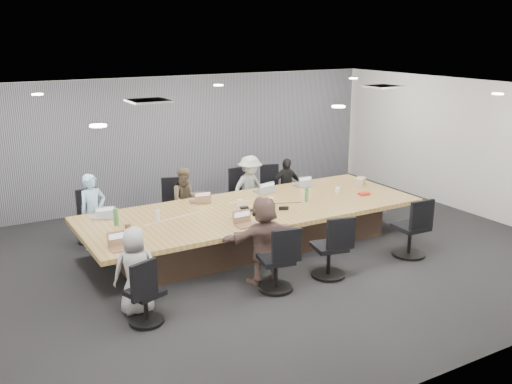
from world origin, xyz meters
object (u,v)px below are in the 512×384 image
chair_0 (90,223)px  snack_packet (364,194)px  person_5 (264,240)px  person_3 (286,186)px  chair_7 (410,232)px  laptop_5 (246,225)px  bottle_green_right (307,195)px  bottle_clear (158,216)px  chair_4 (145,298)px  laptop_1 (198,201)px  person_0 (93,212)px  laptop_2 (264,191)px  chair_5 (276,264)px  person_1 (186,200)px  chair_3 (277,193)px  laptop_4 (123,249)px  bottle_green_left (116,217)px  stapler (284,208)px  person_2 (250,188)px  chair_6 (329,252)px  laptop_3 (301,185)px  conference_table (253,226)px  laptop_0 (101,217)px  canvas_bag (360,182)px  chair_1 (180,209)px  person_4 (136,271)px  chair_2 (242,198)px

chair_0 → snack_packet: (4.70, -2.04, 0.40)m
person_5 → person_3: bearing=-126.3°
chair_7 → laptop_5: (-2.70, 0.90, 0.31)m
person_3 → snack_packet: (0.67, -1.69, 0.16)m
bottle_green_right → bottle_clear: 2.78m
chair_4 → laptop_1: laptop_1 is taller
person_0 → laptop_2: 3.21m
chair_5 → person_1: bearing=104.0°
chair_3 → laptop_1: 2.46m
laptop_4 → bottle_green_left: bottle_green_left is taller
chair_3 → stapler: 2.42m
person_2 → bottle_green_left: 3.25m
chair_6 → bottle_green_right: bearing=80.1°
laptop_3 → bottle_green_left: bearing=11.7°
person_1 → stapler: (1.10, -1.73, 0.14)m
chair_7 → laptop_1: 3.78m
conference_table → chair_6: 1.75m
chair_6 → bottle_green_right: 1.74m
chair_0 → bottle_clear: size_ratio=3.51×
laptop_0 → laptop_1: size_ratio=1.06×
laptop_2 → chair_5: bearing=55.0°
bottle_green_right → laptop_3: bearing=61.2°
laptop_5 → stapler: bearing=22.3°
bottle_clear → snack_packet: bearing=-6.2°
person_3 → bottle_clear: person_3 is taller
person_3 → canvas_bag: person_3 is taller
chair_3 → laptop_0: (-4.03, -0.90, 0.38)m
chair_0 → chair_1: size_ratio=1.00×
chair_3 → chair_4: (-4.16, -3.40, -0.01)m
person_2 → laptop_2: person_2 is taller
chair_7 → person_1: 4.16m
chair_4 → person_2: size_ratio=0.54×
chair_6 → person_3: size_ratio=0.70×
person_4 → person_1: bearing=-113.4°
chair_1 → laptop_5: size_ratio=2.32×
stapler → canvas_bag: size_ratio=0.61×
chair_2 → snack_packet: bearing=121.9°
chair_0 → chair_6: size_ratio=0.88×
bottle_green_right → snack_packet: 1.22m
chair_1 → person_1: 0.44m
chair_2 → person_2: person_2 is taller
chair_5 → laptop_5: (0.00, 0.90, 0.34)m
laptop_5 → canvas_bag: size_ratio=1.15×
chair_7 → person_5: bearing=175.5°
person_5 → laptop_3: bearing=-132.8°
chair_2 → person_1: 1.46m
conference_table → chair_0: (-2.47, 1.70, -0.03)m
bottle_green_right → snack_packet: size_ratio=1.25×
conference_table → person_0: (-2.47, 1.35, 0.28)m
chair_7 → person_4: person_4 is taller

